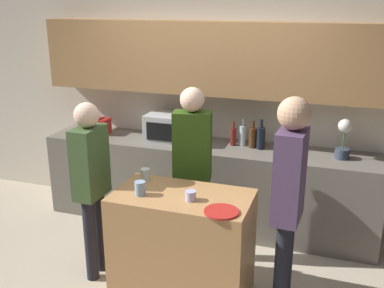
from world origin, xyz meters
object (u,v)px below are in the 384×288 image
(bottle_1, at_px, (243,135))
(person_left, at_px, (192,160))
(cup_1, at_px, (191,196))
(cup_2, at_px, (145,174))
(bottle_0, at_px, (233,136))
(person_right, at_px, (289,193))
(microwave, at_px, (171,128))
(bottle_2, at_px, (253,137))
(plate_on_island, at_px, (221,212))
(person_center, at_px, (91,177))
(bottle_3, at_px, (261,138))
(toaster, at_px, (98,126))
(cup_0, at_px, (140,188))
(potted_plant, at_px, (344,139))

(bottle_1, xyz_separation_m, person_left, (-0.29, -0.82, -0.04))
(cup_1, relative_size, cup_2, 0.86)
(bottle_0, xyz_separation_m, person_right, (0.75, -1.41, 0.05))
(microwave, height_order, bottle_2, microwave)
(microwave, distance_m, person_right, 1.96)
(plate_on_island, relative_size, person_center, 0.16)
(plate_on_island, bearing_deg, person_right, 19.19)
(bottle_1, bearing_deg, microwave, -173.15)
(microwave, relative_size, bottle_2, 1.80)
(bottle_0, relative_size, bottle_3, 0.82)
(bottle_3, bearing_deg, cup_1, -101.36)
(toaster, height_order, bottle_3, bottle_3)
(plate_on_island, distance_m, person_left, 0.92)
(bottle_0, distance_m, cup_0, 1.53)
(toaster, relative_size, person_right, 0.15)
(person_center, bearing_deg, toaster, -151.23)
(toaster, bearing_deg, plate_on_island, -38.57)
(cup_1, relative_size, person_center, 0.05)
(bottle_3, bearing_deg, bottle_0, 174.88)
(bottle_3, relative_size, person_right, 0.18)
(plate_on_island, bearing_deg, bottle_1, 97.20)
(person_right, bearing_deg, bottle_1, 27.80)
(bottle_0, distance_m, person_right, 1.60)
(cup_1, distance_m, person_left, 0.68)
(plate_on_island, bearing_deg, person_left, 122.18)
(potted_plant, distance_m, person_center, 2.40)
(bottle_2, bearing_deg, person_center, -130.45)
(microwave, xyz_separation_m, potted_plant, (1.79, 0.00, 0.05))
(bottle_2, height_order, person_left, person_left)
(bottle_0, relative_size, person_right, 0.14)
(toaster, bearing_deg, bottle_2, 1.81)
(plate_on_island, xyz_separation_m, cup_0, (-0.70, 0.09, 0.05))
(microwave, xyz_separation_m, cup_2, (0.19, -1.10, -0.11))
(cup_0, distance_m, cup_2, 0.32)
(bottle_1, height_order, bottle_3, bottle_3)
(person_right, bearing_deg, plate_on_island, 112.32)
(bottle_0, distance_m, plate_on_island, 1.60)
(potted_plant, bearing_deg, bottle_0, 176.47)
(plate_on_island, relative_size, cup_2, 2.56)
(bottle_3, bearing_deg, plate_on_island, -90.10)
(microwave, xyz_separation_m, bottle_2, (0.89, 0.06, -0.04))
(bottle_3, xyz_separation_m, cup_1, (-0.28, -1.41, -0.09))
(bottle_0, distance_m, bottle_1, 0.10)
(microwave, xyz_separation_m, cup_0, (0.28, -1.40, -0.10))
(person_center, bearing_deg, cup_1, 85.48)
(cup_0, height_order, cup_1, cup_0)
(person_right, bearing_deg, bottle_0, 31.21)
(microwave, distance_m, cup_0, 1.43)
(bottle_0, distance_m, bottle_3, 0.30)
(bottle_2, relative_size, bottle_3, 0.92)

